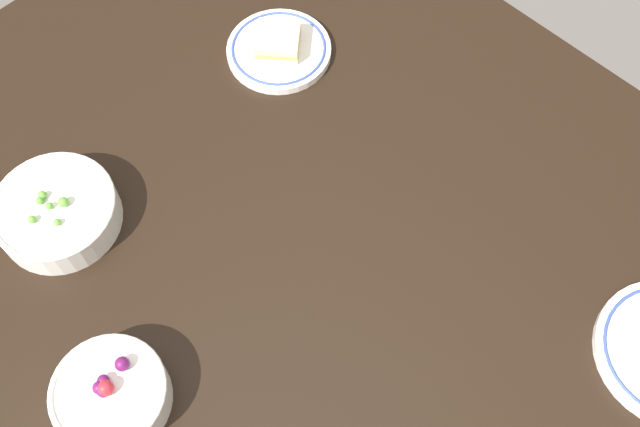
# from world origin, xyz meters

# --- Properties ---
(dining_table) EXTENTS (1.38, 1.07, 0.04)m
(dining_table) POSITION_xyz_m (0.00, 0.00, 0.02)
(dining_table) COLOR black
(dining_table) RESTS_ON ground
(bowl_peas) EXTENTS (0.18, 0.18, 0.06)m
(bowl_peas) POSITION_xyz_m (-0.27, -0.27, 0.07)
(bowl_peas) COLOR white
(bowl_peas) RESTS_ON dining_table
(plate_sandwich) EXTENTS (0.17, 0.17, 0.05)m
(plate_sandwich) POSITION_xyz_m (-0.27, 0.18, 0.05)
(plate_sandwich) COLOR white
(plate_sandwich) RESTS_ON dining_table
(bowl_berries) EXTENTS (0.15, 0.15, 0.07)m
(bowl_berries) POSITION_xyz_m (-0.00, -0.38, 0.07)
(bowl_berries) COLOR white
(bowl_berries) RESTS_ON dining_table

